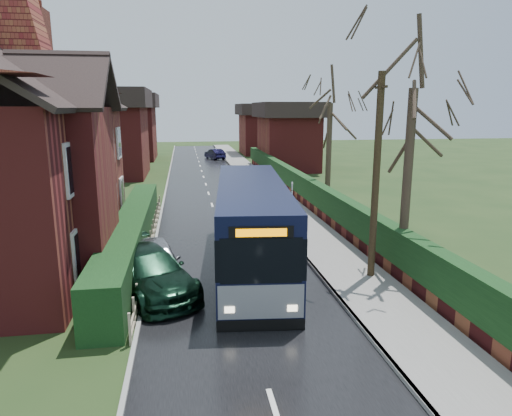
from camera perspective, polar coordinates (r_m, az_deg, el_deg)
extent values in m
plane|color=#2E401B|center=(15.34, -2.18, -10.50)|extent=(140.00, 140.00, 0.00)
cube|color=black|center=(24.81, -4.93, -1.53)|extent=(6.00, 100.00, 0.02)
cube|color=slate|center=(25.44, 4.66, -1.04)|extent=(2.50, 100.00, 0.14)
cube|color=gray|center=(25.19, 2.00, -1.15)|extent=(0.12, 100.00, 0.14)
cube|color=gray|center=(24.79, -11.98, -1.68)|extent=(0.12, 100.00, 0.10)
cube|color=black|center=(19.85, -15.22, -3.13)|extent=(1.20, 16.00, 1.60)
cube|color=maroon|center=(25.79, 8.02, -0.42)|extent=(0.30, 50.00, 0.60)
cube|color=black|center=(25.61, 8.08, 1.55)|extent=(0.60, 50.00, 1.20)
cube|color=maroon|center=(16.76, -22.15, 1.28)|extent=(2.50, 4.00, 6.00)
cube|color=brown|center=(24.12, -25.66, 18.95)|extent=(0.90, 1.40, 2.20)
cube|color=silver|center=(15.07, -21.35, -5.32)|extent=(0.08, 1.20, 1.60)
cube|color=black|center=(15.06, -21.24, -5.32)|extent=(0.03, 0.95, 1.35)
cube|color=silver|center=(14.53, -22.16, 4.51)|extent=(0.08, 1.20, 1.60)
cube|color=black|center=(14.52, -22.04, 4.51)|extent=(0.03, 0.95, 1.35)
cube|color=silver|center=(18.85, -18.85, -1.67)|extent=(0.08, 1.20, 1.60)
cube|color=black|center=(18.84, -18.76, -1.67)|extent=(0.03, 0.95, 1.35)
cube|color=silver|center=(18.42, -19.41, 6.20)|extent=(0.08, 1.20, 1.60)
cube|color=black|center=(18.42, -19.32, 6.21)|extent=(0.03, 0.95, 1.35)
cube|color=silver|center=(22.71, -17.19, 0.75)|extent=(0.08, 1.20, 1.60)
cube|color=black|center=(22.70, -17.11, 0.76)|extent=(0.03, 0.95, 1.35)
cube|color=silver|center=(22.35, -17.62, 7.29)|extent=(0.08, 1.20, 1.60)
cube|color=black|center=(22.35, -17.54, 7.30)|extent=(0.03, 0.95, 1.35)
cube|color=silver|center=(25.14, -16.41, 1.89)|extent=(0.08, 1.20, 1.60)
cube|color=black|center=(25.13, -16.35, 1.89)|extent=(0.03, 0.95, 1.35)
cube|color=silver|center=(24.82, -16.78, 7.80)|extent=(0.08, 1.20, 1.60)
cube|color=black|center=(24.82, -16.71, 7.80)|extent=(0.03, 0.95, 1.35)
cube|color=black|center=(17.48, -0.57, -4.48)|extent=(3.46, 10.85, 1.10)
cube|color=black|center=(17.18, -0.58, -0.86)|extent=(3.48, 10.85, 1.16)
cube|color=black|center=(17.00, -0.59, 2.10)|extent=(3.46, 10.85, 0.64)
cube|color=black|center=(17.70, -0.57, -6.72)|extent=(3.46, 10.85, 0.34)
cube|color=gray|center=(12.53, 0.62, -11.58)|extent=(2.33, 0.35, 0.97)
cube|color=black|center=(12.08, 0.64, -6.59)|extent=(2.18, 0.29, 1.26)
cube|color=black|center=(11.85, 0.65, -3.04)|extent=(1.70, 0.25, 0.34)
cube|color=#FF8C00|center=(11.81, 0.67, -3.09)|extent=(1.33, 0.17, 0.21)
cube|color=black|center=(12.81, 0.62, -14.29)|extent=(2.38, 0.37, 0.29)
cube|color=#FFF2CC|center=(12.53, -3.33, -12.57)|extent=(0.27, 0.08, 0.17)
cube|color=#FFF2CC|center=(12.64, 4.57, -12.37)|extent=(0.27, 0.08, 0.17)
cylinder|color=black|center=(14.39, -4.33, -10.11)|extent=(0.36, 0.95, 0.93)
cylinder|color=black|center=(14.51, 4.49, -9.92)|extent=(0.36, 0.95, 0.93)
cylinder|color=black|center=(20.86, -4.03, -2.92)|extent=(0.36, 0.95, 0.93)
cylinder|color=black|center=(20.94, 1.98, -2.84)|extent=(0.36, 0.95, 0.93)
imported|color=#B0B0B5|center=(16.47, -12.63, -6.51)|extent=(2.52, 4.44, 1.42)
imported|color=black|center=(15.47, -13.24, -7.75)|extent=(3.91, 5.38, 1.45)
imported|color=black|center=(54.88, -5.17, 6.75)|extent=(2.43, 3.91, 1.22)
cylinder|color=slate|center=(21.12, 4.49, -0.29)|extent=(0.08, 0.08, 2.68)
cube|color=white|center=(20.90, 4.54, 2.78)|extent=(0.14, 0.40, 0.31)
cube|color=white|center=(20.97, 4.52, 1.75)|extent=(0.13, 0.36, 0.27)
cylinder|color=black|center=(16.08, 14.76, 3.42)|extent=(0.24, 0.24, 7.14)
cube|color=black|center=(15.91, 15.39, 14.37)|extent=(0.12, 0.92, 0.08)
cylinder|color=#362A20|center=(16.74, 18.32, 2.64)|extent=(0.32, 0.32, 6.62)
cylinder|color=#3A2D22|center=(28.69, 9.06, 6.57)|extent=(0.34, 0.34, 6.26)
cylinder|color=#3A2F22|center=(31.97, -21.64, 6.86)|extent=(0.31, 0.31, 6.72)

